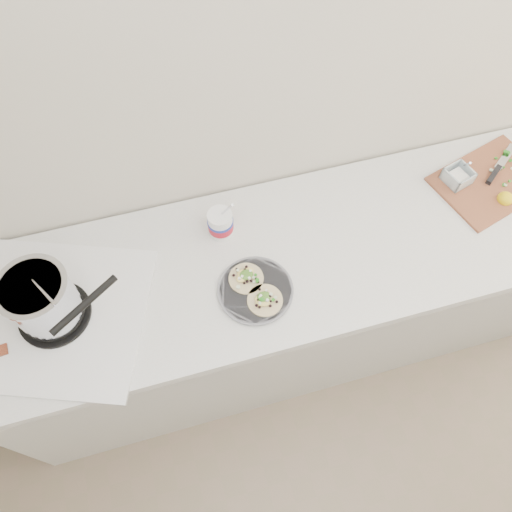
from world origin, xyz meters
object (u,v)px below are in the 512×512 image
object	(u,v)px
tub	(221,222)
cutboard	(490,178)
stove	(47,305)
taco_plate	(255,289)

from	to	relation	value
tub	cutboard	xyz separation A→B (m)	(1.04, -0.05, -0.05)
stove	taco_plate	world-z (taller)	stove
tub	taco_plate	bearing A→B (deg)	-78.89
taco_plate	cutboard	bearing A→B (deg)	12.09
cutboard	tub	bearing A→B (deg)	160.86
taco_plate	cutboard	world-z (taller)	cutboard
stove	tub	distance (m)	0.63
taco_plate	cutboard	xyz separation A→B (m)	(0.99, 0.21, -0.00)
tub	cutboard	world-z (taller)	tub
stove	cutboard	world-z (taller)	stove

